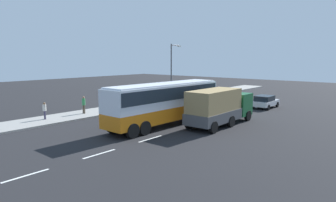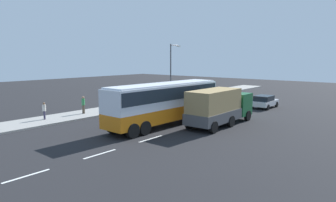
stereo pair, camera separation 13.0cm
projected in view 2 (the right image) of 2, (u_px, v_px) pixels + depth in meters
ground_plane at (153, 127)px, 25.83m from camera, size 120.00×120.00×0.00m
sidewalk_curb at (88, 113)px, 31.59m from camera, size 80.00×4.00×0.15m
lane_centreline at (104, 153)px, 18.77m from camera, size 25.33×0.16×0.01m
coach_bus at (165, 99)px, 26.18m from camera, size 12.16×2.93×3.65m
cargo_truck at (219, 106)px, 26.26m from camera, size 7.94×2.65×3.16m
car_blue_saloon at (197, 100)px, 36.56m from camera, size 4.15×1.94×1.43m
car_silver_hatch at (265, 101)px, 35.37m from camera, size 4.11×2.02×1.47m
pedestrian_near_curb at (83, 104)px, 30.96m from camera, size 0.32×0.32×1.77m
pedestrian_at_crossing at (44, 110)px, 28.04m from camera, size 0.32×0.32×1.60m
street_lamp at (172, 69)px, 38.98m from camera, size 1.98×0.24×7.39m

